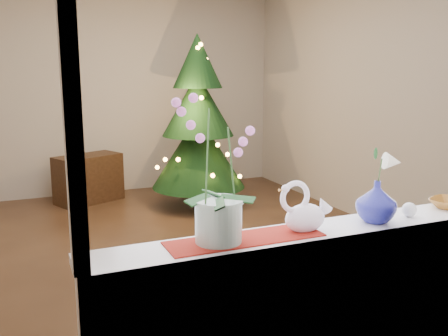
{
  "coord_description": "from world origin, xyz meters",
  "views": [
    {
      "loc": [
        -1.27,
        -4.22,
        1.64
      ],
      "look_at": [
        -0.06,
        -1.4,
        1.03
      ],
      "focal_mm": 40.0,
      "sensor_mm": 36.0,
      "label": 1
    }
  ],
  "objects_px": {
    "orchid_pot": "(218,170)",
    "xmas_tree": "(198,122)",
    "swan": "(305,207)",
    "blue_vase": "(377,198)",
    "side_table": "(89,179)",
    "paperweight": "(409,210)"
  },
  "relations": [
    {
      "from": "blue_vase",
      "to": "side_table",
      "type": "xyz_separation_m",
      "value": [
        -0.74,
        4.44,
        -0.74
      ]
    },
    {
      "from": "orchid_pot",
      "to": "paperweight",
      "type": "bearing_deg",
      "value": -1.04
    },
    {
      "from": "blue_vase",
      "to": "side_table",
      "type": "relative_size",
      "value": 0.29
    },
    {
      "from": "blue_vase",
      "to": "paperweight",
      "type": "height_order",
      "value": "blue_vase"
    },
    {
      "from": "swan",
      "to": "side_table",
      "type": "distance_m",
      "value": 4.5
    },
    {
      "from": "orchid_pot",
      "to": "side_table",
      "type": "distance_m",
      "value": 4.52
    },
    {
      "from": "swan",
      "to": "paperweight",
      "type": "distance_m",
      "value": 0.61
    },
    {
      "from": "orchid_pot",
      "to": "swan",
      "type": "bearing_deg",
      "value": -1.23
    },
    {
      "from": "swan",
      "to": "xmas_tree",
      "type": "height_order",
      "value": "xmas_tree"
    },
    {
      "from": "orchid_pot",
      "to": "swan",
      "type": "relative_size",
      "value": 2.36
    },
    {
      "from": "blue_vase",
      "to": "xmas_tree",
      "type": "bearing_deg",
      "value": 82.87
    },
    {
      "from": "orchid_pot",
      "to": "swan",
      "type": "xyz_separation_m",
      "value": [
        0.42,
        -0.01,
        -0.2
      ]
    },
    {
      "from": "orchid_pot",
      "to": "side_table",
      "type": "bearing_deg",
      "value": 89.11
    },
    {
      "from": "orchid_pot",
      "to": "blue_vase",
      "type": "bearing_deg",
      "value": -1.43
    },
    {
      "from": "paperweight",
      "to": "swan",
      "type": "bearing_deg",
      "value": 179.09
    },
    {
      "from": "orchid_pot",
      "to": "xmas_tree",
      "type": "distance_m",
      "value": 3.93
    },
    {
      "from": "paperweight",
      "to": "orchid_pot",
      "type": "bearing_deg",
      "value": 178.96
    },
    {
      "from": "paperweight",
      "to": "side_table",
      "type": "bearing_deg",
      "value": 102.11
    },
    {
      "from": "swan",
      "to": "paperweight",
      "type": "xyz_separation_m",
      "value": [
        0.6,
        -0.01,
        -0.08
      ]
    },
    {
      "from": "xmas_tree",
      "to": "side_table",
      "type": "height_order",
      "value": "xmas_tree"
    },
    {
      "from": "blue_vase",
      "to": "paperweight",
      "type": "xyz_separation_m",
      "value": [
        0.21,
        0.0,
        -0.08
      ]
    },
    {
      "from": "orchid_pot",
      "to": "blue_vase",
      "type": "xyz_separation_m",
      "value": [
        0.81,
        -0.02,
        -0.2
      ]
    }
  ]
}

